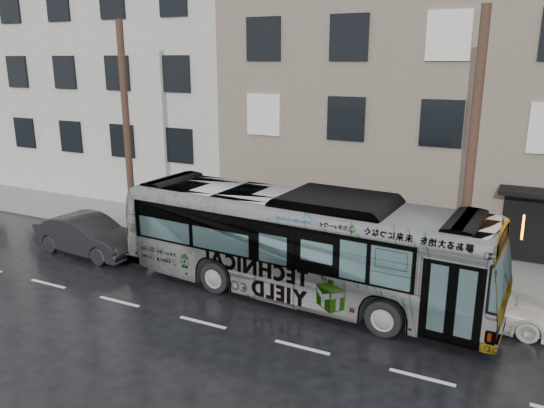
{
  "coord_description": "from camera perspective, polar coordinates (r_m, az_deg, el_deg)",
  "views": [
    {
      "loc": [
        8.12,
        -14.39,
        7.54
      ],
      "look_at": [
        -0.16,
        2.5,
        2.41
      ],
      "focal_mm": 35.0,
      "sensor_mm": 36.0,
      "label": 1
    }
  ],
  "objects": [
    {
      "name": "dark_sedan",
      "position": [
        22.42,
        -19.16,
        -3.18
      ],
      "size": [
        4.83,
        1.99,
        1.55
      ],
      "primitive_type": "imported",
      "rotation": [
        0.0,
        0.0,
        1.5
      ],
      "color": "black",
      "rests_on": "ground"
    },
    {
      "name": "building_grey",
      "position": [
        38.72,
        -16.92,
        15.31
      ],
      "size": [
        26.0,
        15.0,
        16.0
      ],
      "primitive_type": "cube",
      "color": "beige",
      "rests_on": "ground"
    },
    {
      "name": "utility_pole_rear",
      "position": [
        23.77,
        -15.36,
        7.73
      ],
      "size": [
        0.3,
        0.3,
        9.0
      ],
      "primitive_type": "cylinder",
      "color": "#4D3226",
      "rests_on": "sidewalk"
    },
    {
      "name": "utility_pole_front",
      "position": [
        18.0,
        20.69,
        5.03
      ],
      "size": [
        0.3,
        0.3,
        9.0
      ],
      "primitive_type": "cylinder",
      "color": "#4D3226",
      "rests_on": "sidewalk"
    },
    {
      "name": "bus",
      "position": [
        17.29,
        2.98,
        -4.28
      ],
      "size": [
        12.84,
        3.82,
        3.53
      ],
      "primitive_type": "imported",
      "rotation": [
        0.0,
        0.0,
        1.5
      ],
      "color": "#B2B2B2",
      "rests_on": "ground"
    },
    {
      "name": "sidewalk",
      "position": [
        22.22,
        3.11,
        -4.4
      ],
      "size": [
        90.0,
        3.6,
        0.15
      ],
      "primitive_type": "cube",
      "color": "gray",
      "rests_on": "ground"
    },
    {
      "name": "sign_post",
      "position": [
        18.75,
        23.09,
        -5.31
      ],
      "size": [
        0.06,
        0.06,
        2.4
      ],
      "primitive_type": "cylinder",
      "color": "slate",
      "rests_on": "sidewalk"
    },
    {
      "name": "building_taupe",
      "position": [
        27.34,
        19.81,
        10.09
      ],
      "size": [
        20.0,
        12.0,
        11.0
      ],
      "primitive_type": "cube",
      "color": "gray",
      "rests_on": "ground"
    },
    {
      "name": "white_sedan",
      "position": [
        17.14,
        21.47,
        -9.66
      ],
      "size": [
        4.39,
        1.9,
        1.26
      ],
      "primitive_type": "imported",
      "rotation": [
        0.0,
        0.0,
        1.54
      ],
      "color": "silver",
      "rests_on": "ground"
    },
    {
      "name": "ground",
      "position": [
        18.16,
        -3.06,
        -9.3
      ],
      "size": [
        120.0,
        120.0,
        0.0
      ],
      "primitive_type": "plane",
      "color": "black",
      "rests_on": "ground"
    }
  ]
}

